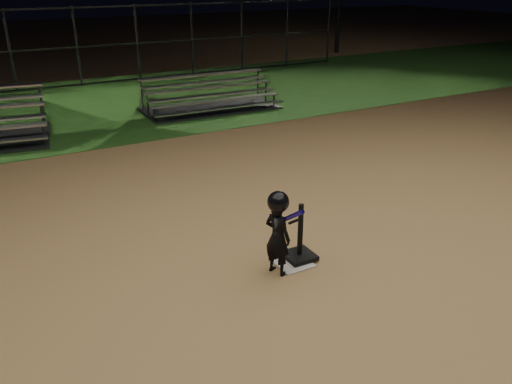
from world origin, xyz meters
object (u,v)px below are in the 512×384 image
object	(u,v)px
batting_tee	(300,248)
bleacher_right	(210,103)
home_plate	(293,263)
child_batter	(278,231)

from	to	relation	value
batting_tee	bleacher_right	xyz separation A→B (m)	(2.28, 7.93, 0.02)
home_plate	batting_tee	distance (m)	0.21
batting_tee	child_batter	distance (m)	0.62
batting_tee	child_batter	world-z (taller)	child_batter
child_batter	bleacher_right	world-z (taller)	child_batter
home_plate	batting_tee	size ratio (longest dim) A/B	0.58
child_batter	batting_tee	bearing A→B (deg)	-94.09
home_plate	child_batter	xyz separation A→B (m)	(-0.29, -0.08, 0.58)
home_plate	batting_tee	world-z (taller)	batting_tee
batting_tee	child_batter	xyz separation A→B (m)	(-0.42, -0.13, 0.43)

